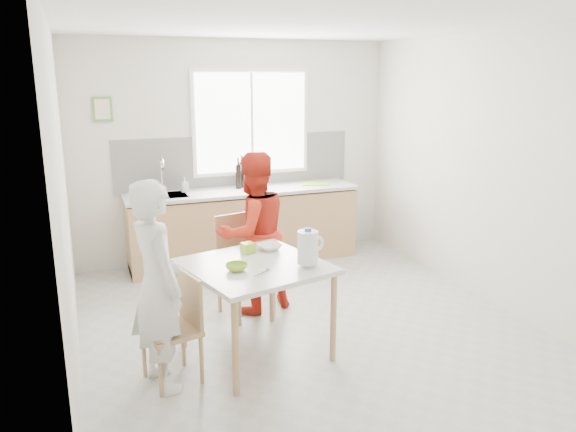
% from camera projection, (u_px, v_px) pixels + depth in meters
% --- Properties ---
extents(ground, '(4.50, 4.50, 0.00)m').
position_uv_depth(ground, '(305.00, 324.00, 5.29)').
color(ground, '#B7B7B2').
rests_on(ground, ground).
extents(room_shell, '(4.50, 4.50, 4.50)m').
position_uv_depth(room_shell, '(306.00, 150.00, 4.88)').
color(room_shell, silver).
rests_on(room_shell, ground).
extents(window, '(1.50, 0.06, 1.30)m').
position_uv_depth(window, '(251.00, 123.00, 6.95)').
color(window, white).
rests_on(window, room_shell).
extents(backsplash, '(3.00, 0.02, 0.65)m').
position_uv_depth(backsplash, '(236.00, 161.00, 7.01)').
color(backsplash, white).
rests_on(backsplash, room_shell).
extents(picture_frame, '(0.22, 0.03, 0.28)m').
position_uv_depth(picture_frame, '(102.00, 109.00, 6.30)').
color(picture_frame, '#659945').
rests_on(picture_frame, room_shell).
extents(kitchen_counter, '(2.84, 0.64, 1.37)m').
position_uv_depth(kitchen_counter, '(244.00, 229.00, 6.95)').
color(kitchen_counter, tan).
rests_on(kitchen_counter, ground).
extents(dining_table, '(1.25, 1.25, 0.80)m').
position_uv_depth(dining_table, '(255.00, 273.00, 4.56)').
color(dining_table, silver).
rests_on(dining_table, ground).
extents(chair_left, '(0.46, 0.46, 0.83)m').
position_uv_depth(chair_left, '(178.00, 324.00, 4.24)').
color(chair_left, tan).
rests_on(chair_left, ground).
extents(chair_far, '(0.54, 0.54, 0.97)m').
position_uv_depth(chair_far, '(242.00, 260.00, 5.45)').
color(chair_far, tan).
rests_on(chair_far, ground).
extents(person_white, '(0.51, 0.65, 1.58)m').
position_uv_depth(person_white, '(157.00, 286.00, 4.08)').
color(person_white, white).
rests_on(person_white, ground).
extents(person_red, '(0.89, 0.76, 1.58)m').
position_uv_depth(person_red, '(253.00, 233.00, 5.44)').
color(person_red, red).
rests_on(person_red, ground).
extents(bowl_green, '(0.21, 0.21, 0.05)m').
position_uv_depth(bowl_green, '(237.00, 267.00, 4.38)').
color(bowl_green, '#89BB2B').
rests_on(bowl_green, dining_table).
extents(bowl_white, '(0.24, 0.24, 0.05)m').
position_uv_depth(bowl_white, '(269.00, 247.00, 4.90)').
color(bowl_white, white).
rests_on(bowl_white, dining_table).
extents(milk_jug, '(0.23, 0.17, 0.29)m').
position_uv_depth(milk_jug, '(308.00, 247.00, 4.45)').
color(milk_jug, white).
rests_on(milk_jug, dining_table).
extents(green_box, '(0.12, 0.12, 0.09)m').
position_uv_depth(green_box, '(248.00, 248.00, 4.80)').
color(green_box, '#9CC42D').
rests_on(green_box, dining_table).
extents(spoon, '(0.14, 0.10, 0.01)m').
position_uv_depth(spoon, '(261.00, 272.00, 4.31)').
color(spoon, '#A5A5AA').
rests_on(spoon, dining_table).
extents(cutting_board, '(0.42, 0.36, 0.01)m').
position_uv_depth(cutting_board, '(316.00, 184.00, 7.16)').
color(cutting_board, '#89C52D').
rests_on(cutting_board, kitchen_counter).
extents(wine_bottle_a, '(0.07, 0.07, 0.32)m').
position_uv_depth(wine_bottle_a, '(242.00, 174.00, 6.93)').
color(wine_bottle_a, black).
rests_on(wine_bottle_a, kitchen_counter).
extents(wine_bottle_b, '(0.07, 0.07, 0.30)m').
position_uv_depth(wine_bottle_b, '(238.00, 176.00, 6.85)').
color(wine_bottle_b, black).
rests_on(wine_bottle_b, kitchen_counter).
extents(jar_amber, '(0.06, 0.06, 0.16)m').
position_uv_depth(jar_amber, '(241.00, 181.00, 6.94)').
color(jar_amber, brown).
rests_on(jar_amber, kitchen_counter).
extents(soap_bottle, '(0.09, 0.09, 0.18)m').
position_uv_depth(soap_bottle, '(185.00, 185.00, 6.66)').
color(soap_bottle, '#999999').
rests_on(soap_bottle, kitchen_counter).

